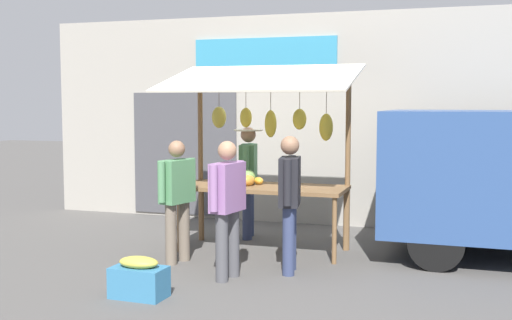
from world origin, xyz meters
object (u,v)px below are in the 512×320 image
produce_crate_near (139,279)px  market_stall (263,136)px  shopper_with_shopping_bag (177,194)px  shopper_with_ponytail (290,194)px  shopper_in_grey_tee (227,201)px  vendor_with_sunhat (248,173)px

produce_crate_near → market_stall: bearing=-103.6°
shopper_with_shopping_bag → shopper_with_ponytail: bearing=-75.6°
shopper_with_ponytail → shopper_in_grey_tee: (0.59, 0.48, -0.03)m
market_stall → produce_crate_near: size_ratio=4.39×
vendor_with_sunhat → produce_crate_near: bearing=-14.5°
market_stall → shopper_with_shopping_bag: 1.42m
vendor_with_sunhat → market_stall: bearing=20.2°
shopper_in_grey_tee → vendor_with_sunhat: bearing=22.5°
shopper_in_grey_tee → produce_crate_near: 1.32m
vendor_with_sunhat → shopper_with_shopping_bag: vendor_with_sunhat is taller
shopper_with_shopping_bag → shopper_in_grey_tee: (-0.85, 0.52, 0.03)m
vendor_with_sunhat → shopper_with_ponytail: 2.01m
market_stall → vendor_with_sunhat: (0.45, -0.71, -0.58)m
shopper_with_ponytail → market_stall: bearing=22.8°
produce_crate_near → vendor_with_sunhat: bearing=-92.5°
shopper_in_grey_tee → produce_crate_near: (0.62, 0.93, -0.70)m
shopper_with_shopping_bag → vendor_with_sunhat: bearing=3.2°
market_stall → shopper_in_grey_tee: size_ratio=1.60×
vendor_with_sunhat → produce_crate_near: vendor_with_sunhat is taller
shopper_in_grey_tee → produce_crate_near: bearing=156.4°
market_stall → shopper_with_ponytail: market_stall is taller
shopper_with_shopping_bag → produce_crate_near: (-0.23, 1.45, -0.67)m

